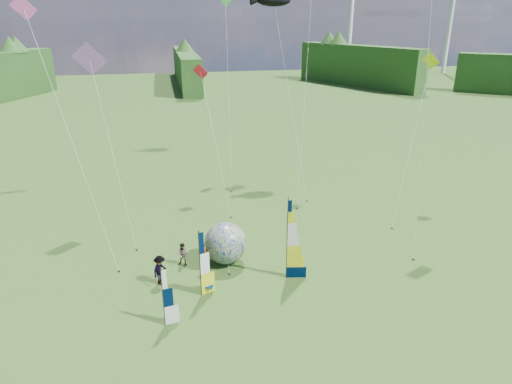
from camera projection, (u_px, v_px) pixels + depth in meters
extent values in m
plane|color=#54772A|center=(288.00, 310.00, 25.06)|extent=(220.00, 220.00, 0.00)
sphere|color=#000EA0|center=(225.00, 243.00, 29.41)|extent=(3.59, 3.59, 2.74)
imported|color=#66594C|center=(204.00, 257.00, 28.62)|extent=(0.80, 0.77, 1.84)
imported|color=#66594C|center=(183.00, 254.00, 29.23)|extent=(0.83, 0.56, 1.55)
imported|color=#66594C|center=(160.00, 270.00, 27.22)|extent=(1.01, 1.23, 1.82)
imported|color=#66594C|center=(223.00, 249.00, 29.92)|extent=(0.84, 0.91, 1.51)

